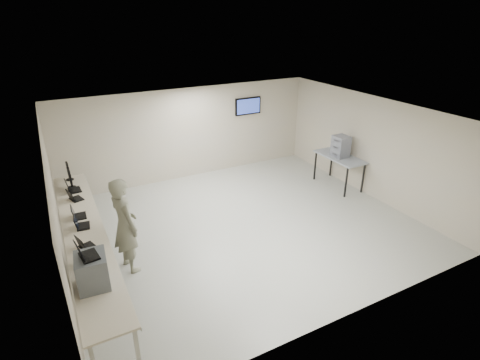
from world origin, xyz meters
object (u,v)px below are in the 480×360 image
workbench (85,233)px  soldier (125,225)px  side_table (340,159)px  equipment_box (92,271)px

workbench → soldier: 0.83m
side_table → workbench: bearing=-174.4°
workbench → soldier: bearing=-27.1°
soldier → equipment_box: bearing=136.4°
soldier → side_table: (6.46, 1.08, -0.12)m
workbench → side_table: (7.19, 0.71, 0.05)m
equipment_box → soldier: (0.79, 1.43, -0.17)m
equipment_box → soldier: bearing=65.5°
equipment_box → soldier: soldier is taller
side_table → soldier: bearing=-170.5°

